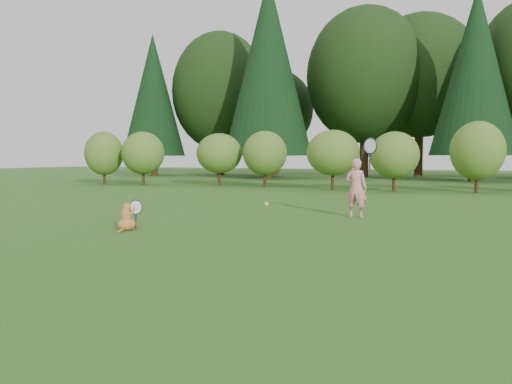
% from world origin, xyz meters
% --- Properties ---
extents(ground, '(100.00, 100.00, 0.00)m').
position_xyz_m(ground, '(0.00, 0.00, 0.00)').
color(ground, '#255718').
rests_on(ground, ground).
extents(shrub_row, '(28.00, 3.00, 2.80)m').
position_xyz_m(shrub_row, '(0.00, 13.00, 1.40)').
color(shrub_row, '#466F22').
rests_on(shrub_row, ground).
extents(woodland_backdrop, '(48.00, 10.00, 15.00)m').
position_xyz_m(woodland_backdrop, '(0.00, 23.00, 7.50)').
color(woodland_backdrop, black).
rests_on(woodland_backdrop, ground).
extents(child, '(0.76, 0.41, 2.04)m').
position_xyz_m(child, '(1.71, 3.18, 0.71)').
color(child, pink).
rests_on(child, ground).
extents(cat, '(0.40, 0.78, 0.72)m').
position_xyz_m(cat, '(-1.89, -0.57, 0.28)').
color(cat, '#C35D25').
rests_on(cat, ground).
extents(tennis_ball, '(0.07, 0.07, 0.07)m').
position_xyz_m(tennis_ball, '(0.86, -0.27, 0.58)').
color(tennis_ball, '#C5E81B').
rests_on(tennis_ball, ground).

